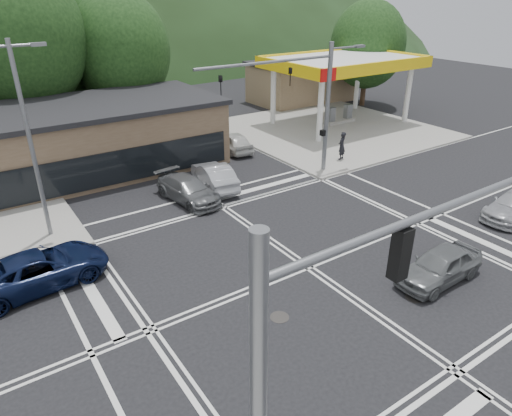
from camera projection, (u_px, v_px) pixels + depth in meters
ground at (307, 267)px, 19.57m from camera, size 120.00×120.00×0.00m
sidewalk_ne at (330, 129)px, 38.29m from camera, size 16.00×16.00×0.15m
gas_station_canopy at (343, 65)px, 37.88m from camera, size 12.32×8.34×5.75m
convenience_store at (301, 83)px, 47.48m from camera, size 10.00×6.00×3.80m
commercial_row at (23, 151)px, 27.31m from camera, size 24.00×8.00×4.00m
hill_north at (2, 51)px, 86.60m from camera, size 252.00×126.00×140.00m
tree_n_b at (18, 37)px, 31.02m from camera, size 9.00×9.00×12.98m
tree_n_c at (121, 50)px, 35.12m from camera, size 7.60×7.60×10.87m
tree_n_e at (66, 39)px, 36.30m from camera, size 8.40×8.40×11.98m
tree_ne at (368, 45)px, 44.06m from camera, size 7.20×7.20×9.99m
streetlight_nw at (30, 134)px, 19.80m from camera, size 2.50×0.25×9.00m
signal_mast_ne at (313, 95)px, 26.98m from camera, size 11.65×0.30×8.00m
signal_mast_sw at (343, 346)px, 8.00m from camera, size 9.14×0.28×8.00m
car_blue_west at (40, 269)px, 18.08m from camera, size 5.47×2.89×1.47m
car_grey_center at (440, 266)px, 18.37m from camera, size 4.13×1.72×1.40m
car_queue_a at (214, 176)px, 27.07m from camera, size 2.26×4.67×1.48m
car_queue_b at (234, 142)px, 33.17m from camera, size 2.18×4.30×1.40m
car_northbound at (188, 189)px, 25.40m from camera, size 2.47×4.80×1.33m
pedestrian at (342, 146)px, 31.03m from camera, size 0.82×0.69×1.92m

